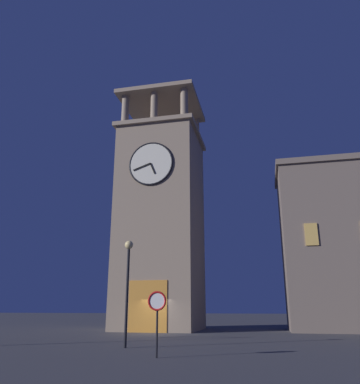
# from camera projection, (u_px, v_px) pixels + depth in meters

# --- Properties ---
(ground_plane) EXTENTS (200.00, 200.00, 0.00)m
(ground_plane) POSITION_uv_depth(u_px,v_px,m) (152.00, 334.00, 28.53)
(ground_plane) COLOR #424247
(clocktower) EXTENTS (7.60, 7.93, 24.35)m
(clocktower) POSITION_uv_depth(u_px,v_px,m) (161.00, 221.00, 36.05)
(clocktower) COLOR gray
(clocktower) RESTS_ON ground_plane
(street_lamp) EXTENTS (0.44, 0.44, 5.26)m
(street_lamp) POSITION_uv_depth(u_px,v_px,m) (128.00, 272.00, 19.69)
(street_lamp) COLOR black
(street_lamp) RESTS_ON ground_plane
(no_horn_sign) EXTENTS (0.78, 0.14, 2.54)m
(no_horn_sign) POSITION_uv_depth(u_px,v_px,m) (157.00, 305.00, 15.46)
(no_horn_sign) COLOR black
(no_horn_sign) RESTS_ON ground_plane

